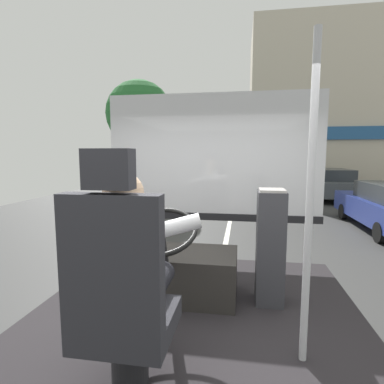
# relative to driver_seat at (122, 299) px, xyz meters

# --- Properties ---
(ground) EXTENTS (18.00, 44.00, 0.06)m
(ground) POSITION_rel_driver_seat_xyz_m (0.24, 9.40, -1.32)
(ground) COLOR #373737
(bus_floor) EXTENTS (2.60, 3.20, 0.76)m
(bus_floor) POSITION_rel_driver_seat_xyz_m (0.24, 0.60, -0.91)
(bus_floor) COLOR #28282B
(bus_floor) RESTS_ON ground
(driver_seat) EXTENTS (0.48, 0.48, 1.27)m
(driver_seat) POSITION_rel_driver_seat_xyz_m (0.00, 0.00, 0.00)
(driver_seat) COLOR black
(driver_seat) RESTS_ON bus_floor
(bus_driver) EXTENTS (0.73, 0.61, 0.75)m
(bus_driver) POSITION_rel_driver_seat_xyz_m (0.00, 0.12, 0.16)
(bus_driver) COLOR black
(bus_driver) RESTS_ON driver_seat
(steering_console) EXTENTS (1.10, 0.99, 0.83)m
(steering_console) POSITION_rel_driver_seat_xyz_m (-0.00, 1.15, -0.30)
(steering_console) COLOR #282623
(steering_console) RESTS_ON bus_floor
(handrail_pole) EXTENTS (0.04, 0.04, 1.93)m
(handrail_pole) POSITION_rel_driver_seat_xyz_m (0.97, 0.45, 0.44)
(handrail_pole) COLOR #B7B7BC
(handrail_pole) RESTS_ON bus_floor
(fare_box) EXTENTS (0.23, 0.26, 0.97)m
(fare_box) POSITION_rel_driver_seat_xyz_m (0.82, 1.18, -0.05)
(fare_box) COLOR #333338
(fare_box) RESTS_ON bus_floor
(windshield_panel) EXTENTS (2.50, 0.08, 1.48)m
(windshield_panel) POSITION_rel_driver_seat_xyz_m (0.24, 2.22, 0.52)
(windshield_panel) COLOR silver
(street_tree) EXTENTS (2.52, 2.52, 4.80)m
(street_tree) POSITION_rel_driver_seat_xyz_m (-3.34, 10.09, 2.20)
(street_tree) COLOR #4C3828
(street_tree) RESTS_ON ground
(shop_building) EXTENTS (9.71, 5.62, 8.69)m
(shop_building) POSITION_rel_driver_seat_xyz_m (5.81, 16.96, 3.05)
(shop_building) COLOR #BCB29E
(shop_building) RESTS_ON ground
(parked_car_charcoal) EXTENTS (1.88, 4.32, 1.36)m
(parked_car_charcoal) POSITION_rel_driver_seat_xyz_m (4.45, 13.29, -0.59)
(parked_car_charcoal) COLOR #474C51
(parked_car_charcoal) RESTS_ON ground
(parked_car_silver) EXTENTS (1.88, 4.04, 1.28)m
(parked_car_silver) POSITION_rel_driver_seat_xyz_m (4.38, 18.43, -0.63)
(parked_car_silver) COLOR silver
(parked_car_silver) RESTS_ON ground
(parked_car_black) EXTENTS (1.82, 4.47, 1.48)m
(parked_car_black) POSITION_rel_driver_seat_xyz_m (4.57, 23.79, -0.53)
(parked_car_black) COLOR black
(parked_car_black) RESTS_ON ground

